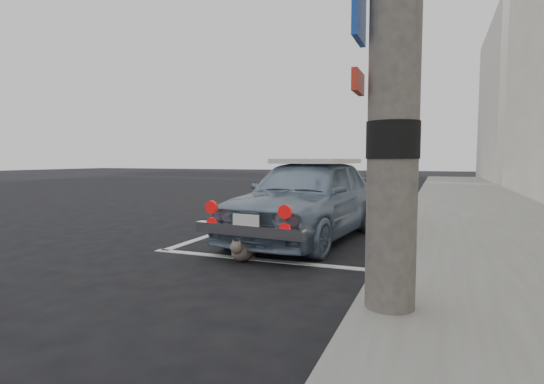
{
  "coord_description": "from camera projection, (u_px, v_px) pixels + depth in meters",
  "views": [
    {
      "loc": [
        2.34,
        -4.97,
        1.17
      ],
      "look_at": [
        0.35,
        0.1,
        0.75
      ],
      "focal_mm": 28.0,
      "sensor_mm": 36.0,
      "label": 1
    }
  ],
  "objects": [
    {
      "name": "ground",
      "position": [
        244.0,
        249.0,
        5.56
      ],
      "size": [
        80.0,
        80.0,
        0.0
      ],
      "primitive_type": "plane",
      "color": "black",
      "rests_on": "ground"
    },
    {
      "name": "pline_front",
      "position": [
        364.0,
        203.0,
        11.41
      ],
      "size": [
        3.0,
        0.12,
        0.01
      ],
      "primitive_type": "cube",
      "color": "silver",
      "rests_on": "ground"
    },
    {
      "name": "building_far",
      "position": [
        525.0,
        103.0,
        21.5
      ],
      "size": [
        3.5,
        10.0,
        8.0
      ],
      "primitive_type": "cube",
      "color": "beige",
      "rests_on": "ground"
    },
    {
      "name": "sidewalk",
      "position": [
        499.0,
        234.0,
        6.24
      ],
      "size": [
        2.8,
        40.0,
        0.15
      ],
      "primitive_type": "cube",
      "color": "slate",
      "rests_on": "ground"
    },
    {
      "name": "pline_side",
      "position": [
        267.0,
        216.0,
        8.67
      ],
      "size": [
        0.12,
        7.0,
        0.01
      ],
      "primitive_type": "cube",
      "color": "silver",
      "rests_on": "ground"
    },
    {
      "name": "retro_coupe",
      "position": [
        308.0,
        197.0,
        6.23
      ],
      "size": [
        1.79,
        3.69,
        1.21
      ],
      "rotation": [
        0.0,
        0.0,
        -0.11
      ],
      "color": "#7489A0",
      "rests_on": "ground"
    },
    {
      "name": "cat",
      "position": [
        242.0,
        250.0,
        4.86
      ],
      "size": [
        0.24,
        0.54,
        0.29
      ],
      "rotation": [
        0.0,
        0.0,
        -0.0
      ],
      "color": "brown",
      "rests_on": "ground"
    },
    {
      "name": "pline_rear",
      "position": [
        265.0,
        260.0,
        4.91
      ],
      "size": [
        3.0,
        0.12,
        0.01
      ],
      "primitive_type": "cube",
      "color": "silver",
      "rests_on": "ground"
    }
  ]
}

